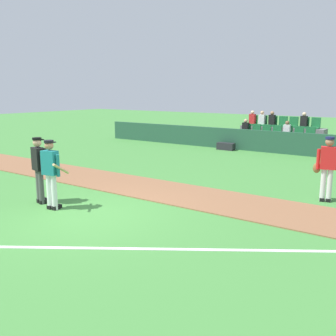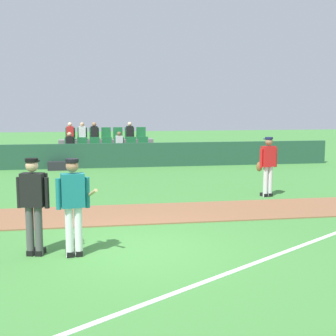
# 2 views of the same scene
# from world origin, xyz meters

# --- Properties ---
(ground_plane) EXTENTS (80.00, 80.00, 0.00)m
(ground_plane) POSITION_xyz_m (0.00, 0.00, 0.00)
(ground_plane) COLOR #42843A
(infield_dirt_path) EXTENTS (28.00, 2.16, 0.03)m
(infield_dirt_path) POSITION_xyz_m (0.00, 2.78, 0.01)
(infield_dirt_path) COLOR brown
(infield_dirt_path) RESTS_ON ground
(foul_line_chalk) EXTENTS (10.09, 6.67, 0.01)m
(foul_line_chalk) POSITION_xyz_m (3.00, -0.50, 0.01)
(foul_line_chalk) COLOR white
(foul_line_chalk) RESTS_ON ground
(dugout_fence) EXTENTS (20.00, 0.16, 1.05)m
(dugout_fence) POSITION_xyz_m (0.00, 11.71, 0.53)
(dugout_fence) COLOR #234C38
(dugout_fence) RESTS_ON ground
(stadium_bleachers) EXTENTS (4.45, 2.10, 1.90)m
(stadium_bleachers) POSITION_xyz_m (-0.02, 13.17, 0.52)
(stadium_bleachers) COLOR slate
(stadium_bleachers) RESTS_ON ground
(batter_teal_jersey) EXTENTS (0.72, 0.74, 1.76)m
(batter_teal_jersey) POSITION_xyz_m (-1.08, -0.27, 0.97)
(batter_teal_jersey) COLOR white
(batter_teal_jersey) RESTS_ON ground
(umpire_home_plate) EXTENTS (0.57, 0.38, 1.76)m
(umpire_home_plate) POSITION_xyz_m (-1.78, -0.08, 1.00)
(umpire_home_plate) COLOR #4C4C4C
(umpire_home_plate) RESTS_ON ground
(runner_red_jersey) EXTENTS (0.67, 0.37, 1.76)m
(runner_red_jersey) POSITION_xyz_m (4.36, 4.42, 0.96)
(runner_red_jersey) COLOR silver
(runner_red_jersey) RESTS_ON ground
(equipment_bag) EXTENTS (0.90, 0.36, 0.36)m
(equipment_bag) POSITION_xyz_m (-2.05, 11.26, 0.18)
(equipment_bag) COLOR #232328
(equipment_bag) RESTS_ON ground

